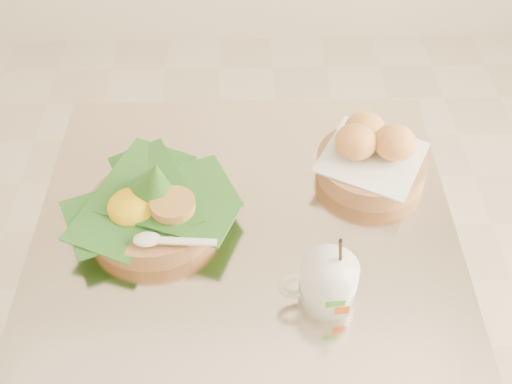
{
  "coord_description": "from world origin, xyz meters",
  "views": [
    {
      "loc": [
        0.1,
        -0.69,
        1.55
      ],
      "look_at": [
        0.12,
        0.03,
        0.82
      ],
      "focal_mm": 45.0,
      "sensor_mm": 36.0,
      "label": 1
    }
  ],
  "objects_px": {
    "cafe_table": "(247,307)",
    "coffee_mug": "(327,282)",
    "rice_basket": "(152,205)",
    "bread_basket": "(371,155)"
  },
  "relations": [
    {
      "from": "cafe_table",
      "to": "coffee_mug",
      "type": "height_order",
      "value": "coffee_mug"
    },
    {
      "from": "rice_basket",
      "to": "bread_basket",
      "type": "xyz_separation_m",
      "value": [
        0.38,
        0.11,
        0.0
      ]
    },
    {
      "from": "rice_basket",
      "to": "coffee_mug",
      "type": "relative_size",
      "value": 1.86
    },
    {
      "from": "coffee_mug",
      "to": "rice_basket",
      "type": "bearing_deg",
      "value": 148.93
    },
    {
      "from": "cafe_table",
      "to": "coffee_mug",
      "type": "relative_size",
      "value": 5.07
    },
    {
      "from": "cafe_table",
      "to": "bread_basket",
      "type": "xyz_separation_m",
      "value": [
        0.23,
        0.14,
        0.26
      ]
    },
    {
      "from": "bread_basket",
      "to": "coffee_mug",
      "type": "xyz_separation_m",
      "value": [
        -0.11,
        -0.27,
        -0.0
      ]
    },
    {
      "from": "cafe_table",
      "to": "rice_basket",
      "type": "height_order",
      "value": "rice_basket"
    },
    {
      "from": "rice_basket",
      "to": "coffee_mug",
      "type": "distance_m",
      "value": 0.32
    },
    {
      "from": "bread_basket",
      "to": "coffee_mug",
      "type": "height_order",
      "value": "coffee_mug"
    }
  ]
}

